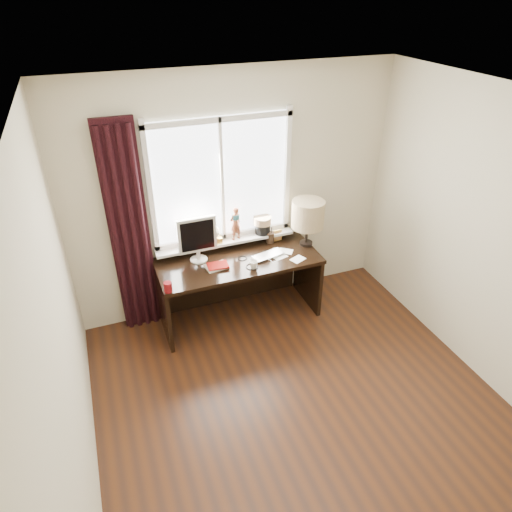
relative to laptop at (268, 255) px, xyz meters
name	(u,v)px	position (x,y,z in m)	size (l,w,h in m)	color
floor	(314,426)	(-0.22, -1.58, -0.76)	(3.50, 4.00, 0.00)	#311B12
ceiling	(345,119)	(-0.22, -1.58, 1.84)	(3.50, 4.00, 0.00)	white
wall_back	(235,196)	(-0.22, 0.42, 0.54)	(3.50, 2.60, 0.00)	beige
wall_left	(62,370)	(-1.97, -1.58, 0.54)	(4.00, 2.60, 0.00)	beige
laptop	(268,255)	(0.00, 0.00, 0.00)	(0.34, 0.22, 0.03)	silver
mug	(254,264)	(-0.23, -0.16, 0.03)	(0.09, 0.08, 0.09)	white
red_cup	(168,287)	(-1.12, -0.25, 0.04)	(0.08, 0.08, 0.10)	maroon
window	(224,199)	(-0.36, 0.37, 0.54)	(1.52, 0.20, 1.40)	white
curtain	(129,234)	(-1.35, 0.33, 0.35)	(0.38, 0.09, 2.25)	black
desk	(236,274)	(-0.32, 0.15, -0.26)	(1.70, 0.70, 0.75)	black
monitor	(197,237)	(-0.71, 0.19, 0.26)	(0.40, 0.18, 0.49)	beige
notebook_stack	(217,266)	(-0.57, -0.01, 0.00)	(0.24, 0.18, 0.03)	beige
brush_holder	(270,237)	(0.13, 0.27, 0.05)	(0.09, 0.09, 0.25)	black
icon_frame	(278,235)	(0.22, 0.28, 0.05)	(0.10, 0.03, 0.13)	gold
table_lamp	(308,215)	(0.48, 0.09, 0.35)	(0.35, 0.35, 0.52)	black
loose_papers	(288,256)	(0.19, -0.06, -0.01)	(0.33, 0.36, 0.00)	white
desk_cables	(254,260)	(-0.17, -0.02, -0.01)	(0.42, 0.35, 0.01)	black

